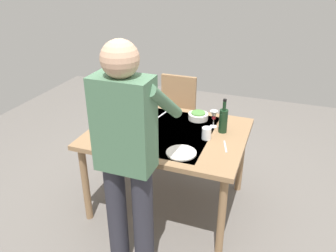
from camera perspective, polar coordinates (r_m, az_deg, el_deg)
ground_plane at (r=3.29m, az=-0.00°, el=-12.67°), size 6.00×6.00×0.00m
dining_table at (r=2.91m, az=-0.00°, el=-2.27°), size 1.30×1.01×0.75m
chair_near at (r=3.80m, az=1.29°, el=2.40°), size 0.40×0.40×0.91m
person_server at (r=2.16m, az=-6.85°, el=-4.75°), size 0.42×0.61×1.69m
wine_bottle at (r=2.86m, az=9.28°, el=1.01°), size 0.07×0.07×0.30m
wine_glass_left at (r=2.93m, az=7.71°, el=1.69°), size 0.07×0.07×0.15m
water_cup_near_left at (r=3.33m, az=-5.20°, el=3.76°), size 0.07×0.07×0.09m
water_cup_near_right at (r=2.75m, az=6.50°, el=-1.22°), size 0.08×0.08×0.10m
serving_bowl_pasta at (r=2.90m, az=-5.51°, el=-0.04°), size 0.30×0.30×0.07m
side_bowl_salad at (r=3.09m, az=5.10°, el=1.73°), size 0.18×0.18×0.07m
dinner_plate_near at (r=2.56m, az=2.24°, el=-4.50°), size 0.23×0.23×0.01m
table_knife at (r=3.18m, az=-0.99°, el=1.93°), size 0.05×0.20×0.00m
table_fork at (r=2.68m, az=9.60°, el=-3.41°), size 0.07×0.18×0.00m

